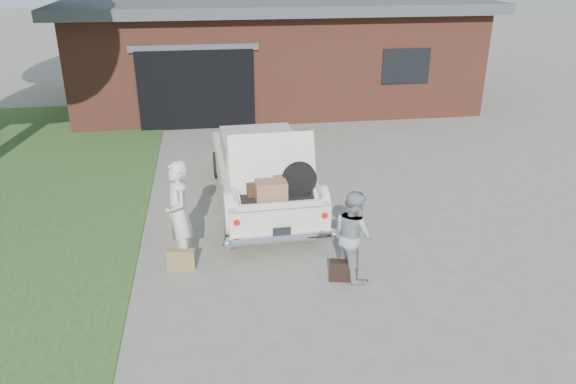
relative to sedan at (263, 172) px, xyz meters
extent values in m
plane|color=gray|center=(0.21, -2.63, -0.67)|extent=(90.00, 90.00, 0.00)
cube|color=brown|center=(1.21, 8.87, 0.83)|extent=(12.00, 7.00, 3.00)
cube|color=#4C4C51|center=(1.21, 8.87, 2.48)|extent=(12.80, 7.80, 0.30)
cube|color=black|center=(-1.29, 5.42, 0.43)|extent=(3.20, 0.30, 2.20)
cube|color=#4C4C51|center=(-1.29, 5.35, 1.58)|extent=(3.50, 0.12, 0.18)
cube|color=black|center=(4.71, 5.35, 0.93)|extent=(1.40, 0.08, 1.00)
cube|color=silver|center=(0.00, 0.05, -0.12)|extent=(1.85, 4.48, 0.57)
cube|color=#ACA597|center=(-0.01, 0.32, 0.39)|extent=(1.53, 1.82, 0.46)
cube|color=black|center=(-0.05, 1.16, 0.37)|extent=(1.37, 0.12, 0.39)
cube|color=black|center=(0.02, -0.52, 0.37)|extent=(1.37, 0.12, 0.39)
cylinder|color=black|center=(-0.72, -1.48, -0.38)|extent=(0.22, 0.59, 0.58)
cylinder|color=black|center=(0.83, -1.42, -0.38)|extent=(0.22, 0.59, 0.58)
cylinder|color=black|center=(-0.84, 1.52, -0.38)|extent=(0.22, 0.59, 0.58)
cylinder|color=black|center=(0.71, 1.58, -0.38)|extent=(0.22, 0.59, 0.58)
cylinder|color=silver|center=(0.09, -2.20, -0.32)|extent=(1.82, 0.23, 0.16)
cylinder|color=#A5140F|center=(-0.64, -2.17, 0.02)|extent=(0.11, 0.09, 0.11)
cylinder|color=#A5140F|center=(0.81, -2.11, 0.02)|extent=(0.11, 0.09, 0.11)
cube|color=black|center=(0.09, -2.22, -0.18)|extent=(0.30, 0.03, 0.15)
cube|color=black|center=(0.06, -1.63, 0.19)|extent=(1.41, 1.03, 0.04)
cube|color=silver|center=(-0.64, -1.66, 0.28)|extent=(0.09, 0.97, 0.16)
cube|color=silver|center=(0.77, -1.60, 0.28)|extent=(0.09, 0.97, 0.16)
cube|color=silver|center=(0.08, -2.11, 0.24)|extent=(1.42, 0.11, 0.11)
cube|color=silver|center=(0.05, -1.32, 0.68)|extent=(1.50, 0.45, 0.97)
cube|color=#4B2920|center=(-0.13, -1.46, 0.30)|extent=(0.61, 0.41, 0.19)
cube|color=#99684E|center=(-0.04, -1.84, 0.38)|extent=(0.52, 0.35, 0.35)
cube|color=black|center=(0.17, -1.49, 0.30)|extent=(0.60, 0.41, 0.18)
cube|color=olive|center=(0.23, -1.40, 0.43)|extent=(0.37, 0.25, 0.12)
cylinder|color=black|center=(0.46, -1.66, 0.49)|extent=(0.58, 0.16, 0.58)
imported|color=beige|center=(-1.54, -2.11, 0.20)|extent=(0.57, 0.72, 1.74)
imported|color=gray|center=(1.09, -2.91, 0.05)|extent=(0.77, 0.85, 1.43)
cube|color=olive|center=(-1.55, -2.34, -0.50)|extent=(0.46, 0.21, 0.35)
cube|color=black|center=(0.93, -3.03, -0.50)|extent=(0.45, 0.23, 0.34)
camera|label=1|loc=(-0.97, -10.25, 4.05)|focal=35.00mm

